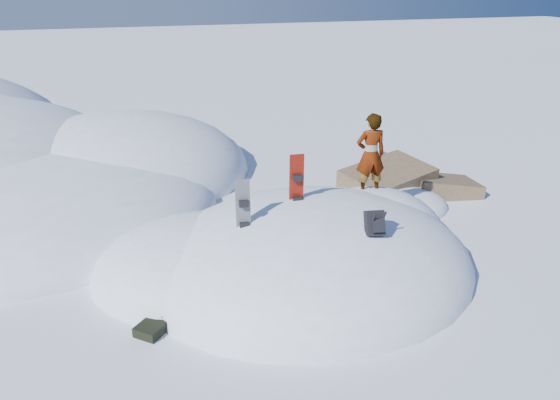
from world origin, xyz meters
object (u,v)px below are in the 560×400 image
object	(u,v)px
backpack	(375,223)
snowboard_dark	(244,216)
person	(371,155)
snowboard_red	(297,191)

from	to	relation	value
backpack	snowboard_dark	bearing A→B (deg)	166.73
snowboard_dark	person	distance (m)	3.56
backpack	person	bearing A→B (deg)	77.39
snowboard_red	person	distance (m)	2.14
snowboard_dark	backpack	distance (m)	2.46
backpack	snowboard_red	bearing A→B (deg)	131.49
snowboard_red	backpack	world-z (taller)	snowboard_red
person	snowboard_red	bearing A→B (deg)	23.96
snowboard_dark	backpack	xyz separation A→B (m)	(2.24, -1.02, -0.01)
snowboard_red	snowboard_dark	world-z (taller)	snowboard_red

